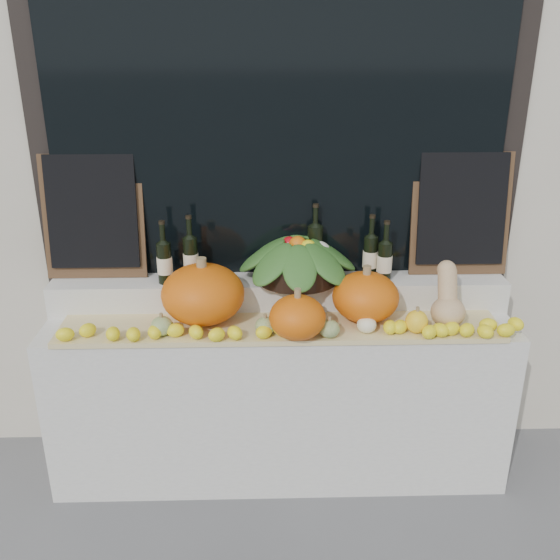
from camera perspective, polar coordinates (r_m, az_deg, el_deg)
The scene contains 18 objects.
storefront_facade at distance 3.51m, azimuth -0.38°, elevation 22.52°, with size 7.00×0.94×4.50m.
display_sill at distance 3.31m, azimuth -0.04°, elevation -10.45°, with size 2.30×0.55×0.88m, color silver.
rear_tier at distance 3.20m, azimuth -0.11°, elevation -1.13°, with size 2.30×0.25×0.16m, color silver.
straw_bedding at distance 2.98m, azimuth 0.03°, elevation -4.42°, with size 2.10×0.32×0.03m, color tan.
pumpkin_left at distance 2.98m, azimuth -7.06°, elevation -1.28°, with size 0.40×0.40×0.28m, color orange.
pumpkin_right at distance 3.02m, azimuth 7.83°, elevation -1.54°, with size 0.32×0.32×0.24m, color orange.
pumpkin_center at distance 2.83m, azimuth 1.60°, elevation -3.43°, with size 0.26×0.26×0.20m, color orange.
butternut_squash at distance 3.05m, azimuth 15.09°, elevation -1.87°, with size 0.16×0.22×0.30m.
decorative_gourds at distance 2.87m, azimuth 2.12°, elevation -4.15°, with size 1.28×0.14×0.15m.
lemon_heap at distance 2.86m, azimuth 0.09°, elevation -4.61°, with size 2.20×0.16×0.06m, color yellow, non-canonical shape.
produce_bowl at distance 3.12m, azimuth 1.62°, elevation 2.02°, with size 0.63×0.63×0.24m.
wine_bottle_far_left at distance 3.13m, azimuth -10.51°, elevation 1.62°, with size 0.08×0.08×0.32m.
wine_bottle_near_left at distance 3.13m, azimuth -8.15°, elevation 1.97°, with size 0.08×0.08×0.34m.
wine_bottle_tall at distance 3.17m, azimuth 3.20°, elevation 2.77°, with size 0.08×0.08×0.37m.
wine_bottle_near_right at distance 3.18m, azimuth 8.25°, elevation 2.19°, with size 0.08×0.08×0.33m.
wine_bottle_far_right at distance 3.16m, azimuth 9.54°, elevation 1.77°, with size 0.08×0.08×0.31m.
chalkboard_left at distance 3.24m, azimuth -16.74°, elevation 5.74°, with size 0.50×0.11×0.62m.
chalkboard_right at distance 3.28m, azimuth 16.25°, elevation 6.00°, with size 0.50×0.11×0.62m.
Camera 1 is at (-0.07, -1.26, 2.23)m, focal length 40.00 mm.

